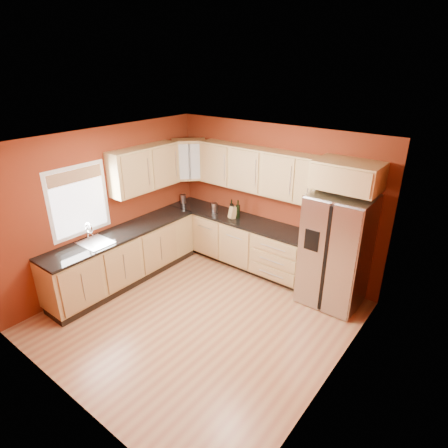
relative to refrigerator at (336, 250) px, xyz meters
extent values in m
plane|color=#925638|center=(-1.35, -1.62, -0.89)|extent=(4.00, 4.00, 0.00)
plane|color=silver|center=(-1.35, -1.62, 1.71)|extent=(4.00, 4.00, 0.00)
cube|color=maroon|center=(-1.35, 0.38, 0.41)|extent=(4.00, 0.04, 2.60)
cube|color=maroon|center=(-1.35, -3.62, 0.41)|extent=(4.00, 0.04, 2.60)
cube|color=maroon|center=(-3.35, -1.62, 0.41)|extent=(0.04, 4.00, 2.60)
cube|color=maroon|center=(0.65, -1.62, 0.41)|extent=(0.04, 4.00, 2.60)
cube|color=tan|center=(-1.90, 0.07, -0.45)|extent=(2.90, 0.60, 0.88)
cube|color=tan|center=(-3.05, -1.62, -0.45)|extent=(0.60, 2.80, 0.88)
cube|color=black|center=(-1.90, 0.06, 0.01)|extent=(2.90, 0.62, 0.04)
cube|color=black|center=(-3.04, -1.62, 0.01)|extent=(0.62, 2.80, 0.04)
cube|color=tan|center=(-1.60, 0.21, 0.94)|extent=(2.30, 0.33, 0.75)
cube|color=tan|center=(-3.19, -0.90, 0.94)|extent=(0.33, 1.35, 0.75)
cube|color=tan|center=(-3.02, 0.04, 0.94)|extent=(0.67, 0.67, 0.75)
cube|color=tan|center=(0.00, 0.07, 1.16)|extent=(0.92, 0.60, 0.40)
cube|color=#A9A9AE|center=(0.00, 0.00, 0.00)|extent=(0.90, 0.75, 1.78)
cube|color=white|center=(-3.33, -2.12, 0.66)|extent=(0.03, 0.90, 1.00)
cylinder|color=#A9A9AE|center=(-3.20, 0.02, 0.12)|extent=(0.12, 0.12, 0.18)
cylinder|color=#A9A9AE|center=(-2.39, 0.01, 0.12)|extent=(0.12, 0.12, 0.19)
cube|color=tan|center=(-1.95, 0.00, 0.14)|extent=(0.14, 0.13, 0.22)
cylinder|color=silver|center=(-0.55, 0.08, 0.13)|extent=(0.07, 0.07, 0.20)
camera|label=1|loc=(1.75, -5.02, 2.64)|focal=30.00mm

